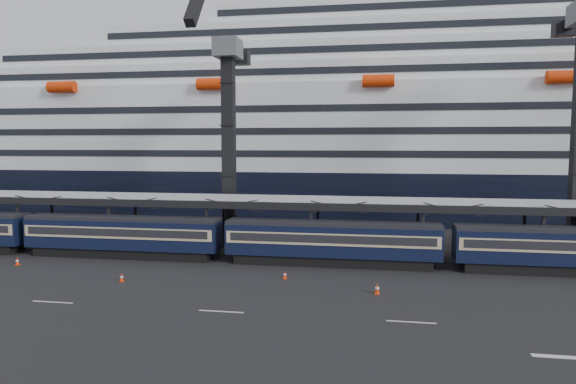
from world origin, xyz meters
TOP-DOWN VIEW (x-y plane):
  - ground at (0.00, 0.00)m, footprint 260.00×260.00m
  - train at (-4.65, 10.00)m, footprint 133.05×3.00m
  - canopy at (0.00, 14.00)m, footprint 130.00×6.25m
  - cruise_ship at (-1.08, 45.99)m, footprint 214.09×28.84m
  - crane_dark_near at (-20.00, 18.59)m, footprint 4.50×17.75m
  - traffic_cone_a at (-35.78, 5.32)m, footprint 0.37×0.37m
  - traffic_cone_b at (-23.86, 1.69)m, footprint 0.36×0.36m
  - traffic_cone_c at (-4.01, 1.66)m, footprint 0.41×0.41m
  - traffic_cone_d at (-11.32, 4.66)m, footprint 0.34×0.34m

SIDE VIEW (x-z plane):
  - ground at x=0.00m, z-range 0.00..0.00m
  - traffic_cone_d at x=-11.32m, z-range 0.00..0.67m
  - traffic_cone_b at x=-23.86m, z-range 0.00..0.71m
  - traffic_cone_a at x=-35.78m, z-range 0.00..0.73m
  - traffic_cone_c at x=-4.01m, z-range -0.01..0.82m
  - train at x=-4.65m, z-range 0.18..4.23m
  - canopy at x=0.00m, z-range 2.49..8.01m
  - crane_dark_near at x=-20.00m, z-range -5.61..29.47m
  - cruise_ship at x=-1.08m, z-range -4.66..29.34m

